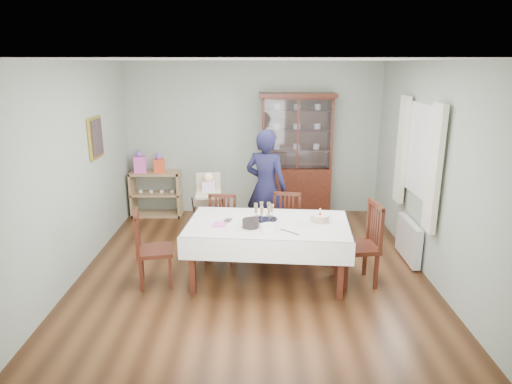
{
  "coord_description": "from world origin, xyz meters",
  "views": [
    {
      "loc": [
        0.03,
        -5.59,
        2.67
      ],
      "look_at": [
        0.04,
        0.2,
        1.02
      ],
      "focal_mm": 32.0,
      "sensor_mm": 36.0,
      "label": 1
    }
  ],
  "objects_px": {
    "dining_table": "(268,251)",
    "gift_bag_orange": "(159,164)",
    "chair_far_right": "(285,240)",
    "chair_far_left": "(221,241)",
    "champagne_tray": "(264,216)",
    "sideboard": "(156,194)",
    "chair_end_right": "(358,260)",
    "gift_bag_pink": "(140,163)",
    "high_chair": "(209,216)",
    "woman": "(266,188)",
    "birthday_cake": "(320,219)",
    "china_cabinet": "(296,154)",
    "chair_end_left": "(154,262)"
  },
  "relations": [
    {
      "from": "birthday_cake",
      "to": "gift_bag_pink",
      "type": "relative_size",
      "value": 0.67
    },
    {
      "from": "chair_end_right",
      "to": "high_chair",
      "type": "relative_size",
      "value": 0.94
    },
    {
      "from": "champagne_tray",
      "to": "sideboard",
      "type": "bearing_deg",
      "value": 127.46
    },
    {
      "from": "china_cabinet",
      "to": "chair_far_left",
      "type": "relative_size",
      "value": 2.41
    },
    {
      "from": "chair_end_right",
      "to": "china_cabinet",
      "type": "bearing_deg",
      "value": -175.51
    },
    {
      "from": "dining_table",
      "to": "china_cabinet",
      "type": "height_order",
      "value": "china_cabinet"
    },
    {
      "from": "dining_table",
      "to": "sideboard",
      "type": "distance_m",
      "value": 3.21
    },
    {
      "from": "chair_far_right",
      "to": "chair_far_left",
      "type": "bearing_deg",
      "value": -165.28
    },
    {
      "from": "gift_bag_orange",
      "to": "gift_bag_pink",
      "type": "bearing_deg",
      "value": 180.0
    },
    {
      "from": "birthday_cake",
      "to": "sideboard",
      "type": "bearing_deg",
      "value": 135.62
    },
    {
      "from": "chair_end_left",
      "to": "woman",
      "type": "relative_size",
      "value": 0.54
    },
    {
      "from": "china_cabinet",
      "to": "gift_bag_orange",
      "type": "distance_m",
      "value": 2.42
    },
    {
      "from": "chair_far_left",
      "to": "gift_bag_orange",
      "type": "xyz_separation_m",
      "value": [
        -1.22,
        1.93,
        0.68
      ]
    },
    {
      "from": "chair_far_left",
      "to": "champagne_tray",
      "type": "distance_m",
      "value": 0.95
    },
    {
      "from": "chair_far_right",
      "to": "woman",
      "type": "bearing_deg",
      "value": 126.06
    },
    {
      "from": "china_cabinet",
      "to": "sideboard",
      "type": "xyz_separation_m",
      "value": [
        -2.5,
        0.02,
        -0.72
      ]
    },
    {
      "from": "woman",
      "to": "chair_end_right",
      "type": "bearing_deg",
      "value": 154.17
    },
    {
      "from": "dining_table",
      "to": "gift_bag_pink",
      "type": "bearing_deg",
      "value": 130.92
    },
    {
      "from": "high_chair",
      "to": "chair_far_left",
      "type": "bearing_deg",
      "value": -75.96
    },
    {
      "from": "chair_end_left",
      "to": "chair_end_right",
      "type": "height_order",
      "value": "chair_end_right"
    },
    {
      "from": "dining_table",
      "to": "chair_far_left",
      "type": "distance_m",
      "value": 0.88
    },
    {
      "from": "chair_end_left",
      "to": "gift_bag_pink",
      "type": "distance_m",
      "value": 2.84
    },
    {
      "from": "dining_table",
      "to": "gift_bag_orange",
      "type": "height_order",
      "value": "gift_bag_orange"
    },
    {
      "from": "chair_end_right",
      "to": "gift_bag_pink",
      "type": "xyz_separation_m",
      "value": [
        -3.31,
        2.63,
        0.66
      ]
    },
    {
      "from": "dining_table",
      "to": "champagne_tray",
      "type": "height_order",
      "value": "champagne_tray"
    },
    {
      "from": "gift_bag_pink",
      "to": "chair_end_right",
      "type": "bearing_deg",
      "value": -38.47
    },
    {
      "from": "china_cabinet",
      "to": "birthday_cake",
      "type": "xyz_separation_m",
      "value": [
        0.08,
        -2.51,
        -0.32
      ]
    },
    {
      "from": "chair_far_left",
      "to": "birthday_cake",
      "type": "xyz_separation_m",
      "value": [
        1.28,
        -0.58,
        0.54
      ]
    },
    {
      "from": "china_cabinet",
      "to": "high_chair",
      "type": "relative_size",
      "value": 1.98
    },
    {
      "from": "high_chair",
      "to": "champagne_tray",
      "type": "xyz_separation_m",
      "value": [
        0.8,
        -1.16,
        0.39
      ]
    },
    {
      "from": "chair_far_right",
      "to": "woman",
      "type": "height_order",
      "value": "woman"
    },
    {
      "from": "woman",
      "to": "gift_bag_pink",
      "type": "bearing_deg",
      "value": -7.2
    },
    {
      "from": "birthday_cake",
      "to": "chair_end_left",
      "type": "bearing_deg",
      "value": -176.18
    },
    {
      "from": "gift_bag_pink",
      "to": "gift_bag_orange",
      "type": "relative_size",
      "value": 1.15
    },
    {
      "from": "chair_end_left",
      "to": "gift_bag_pink",
      "type": "xyz_separation_m",
      "value": [
        -0.78,
        2.65,
        0.69
      ]
    },
    {
      "from": "chair_end_right",
      "to": "high_chair",
      "type": "bearing_deg",
      "value": -131.74
    },
    {
      "from": "chair_far_right",
      "to": "gift_bag_pink",
      "type": "distance_m",
      "value": 3.17
    },
    {
      "from": "champagne_tray",
      "to": "birthday_cake",
      "type": "xyz_separation_m",
      "value": [
        0.7,
        -0.07,
        -0.02
      ]
    },
    {
      "from": "chair_end_right",
      "to": "champagne_tray",
      "type": "relative_size",
      "value": 2.95
    },
    {
      "from": "chair_far_right",
      "to": "gift_bag_orange",
      "type": "relative_size",
      "value": 2.71
    },
    {
      "from": "chair_far_left",
      "to": "gift_bag_orange",
      "type": "height_order",
      "value": "gift_bag_orange"
    },
    {
      "from": "sideboard",
      "to": "high_chair",
      "type": "bearing_deg",
      "value": -50.31
    },
    {
      "from": "high_chair",
      "to": "gift_bag_orange",
      "type": "bearing_deg",
      "value": 122.6
    },
    {
      "from": "dining_table",
      "to": "woman",
      "type": "xyz_separation_m",
      "value": [
        -0.0,
        1.21,
        0.49
      ]
    },
    {
      "from": "sideboard",
      "to": "chair_far_left",
      "type": "xyz_separation_m",
      "value": [
        1.31,
        -1.95,
        -0.13
      ]
    },
    {
      "from": "sideboard",
      "to": "champagne_tray",
      "type": "distance_m",
      "value": 3.13
    },
    {
      "from": "gift_bag_orange",
      "to": "dining_table",
      "type": "bearing_deg",
      "value": -53.76
    },
    {
      "from": "dining_table",
      "to": "chair_far_left",
      "type": "height_order",
      "value": "chair_far_left"
    },
    {
      "from": "china_cabinet",
      "to": "champagne_tray",
      "type": "height_order",
      "value": "china_cabinet"
    },
    {
      "from": "chair_end_left",
      "to": "china_cabinet",
      "type": "bearing_deg",
      "value": -48.35
    }
  ]
}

